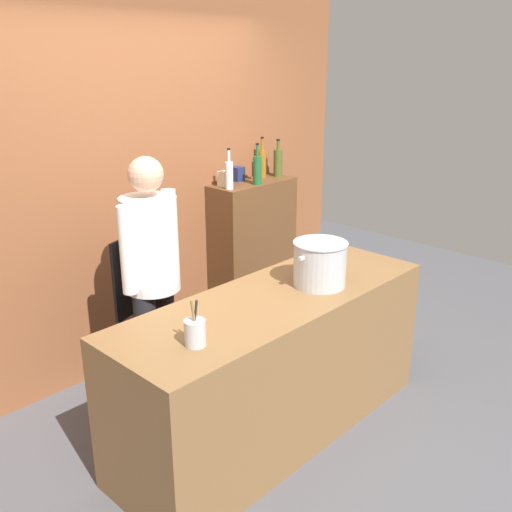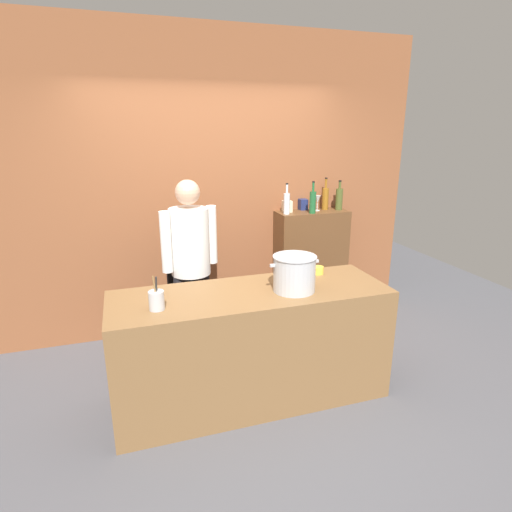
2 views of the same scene
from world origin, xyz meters
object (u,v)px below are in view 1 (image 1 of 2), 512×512
at_px(stockpot_large, 320,264).
at_px(wine_bottle_clear, 229,174).
at_px(chef, 151,270).
at_px(wine_bottle_green, 257,169).
at_px(utensil_crock, 195,332).
at_px(wine_bottle_olive, 278,162).
at_px(wine_glass_wide, 257,167).
at_px(spice_tin_navy, 238,174).
at_px(wine_bottle_amber, 262,163).
at_px(spice_tin_cream, 225,179).
at_px(butter_jar, 316,255).

xyz_separation_m(stockpot_large, wine_bottle_clear, (0.42, 1.21, 0.31)).
xyz_separation_m(chef, wine_bottle_green, (1.33, 0.37, 0.38)).
xyz_separation_m(utensil_crock, wine_bottle_clear, (1.42, 1.25, 0.38)).
xyz_separation_m(stockpot_large, wine_bottle_olive, (1.04, 1.26, 0.31)).
bearing_deg(wine_glass_wide, spice_tin_navy, 140.62).
bearing_deg(wine_bottle_amber, spice_tin_navy, 166.49).
distance_m(stockpot_large, wine_bottle_olive, 1.66).
distance_m(chef, spice_tin_cream, 1.26).
distance_m(stockpot_large, spice_tin_navy, 1.55).
relative_size(wine_bottle_amber, wine_bottle_olive, 1.09).
distance_m(wine_bottle_clear, spice_tin_navy, 0.31).
bearing_deg(chef, wine_bottle_amber, 179.86).
relative_size(utensil_crock, wine_bottle_green, 0.73).
distance_m(wine_bottle_green, wine_bottle_olive, 0.37).
distance_m(wine_bottle_amber, spice_tin_cream, 0.45).
distance_m(stockpot_large, utensil_crock, 1.01).
height_order(butter_jar, wine_bottle_olive, wine_bottle_olive).
distance_m(wine_bottle_green, wine_glass_wide, 0.15).
bearing_deg(spice_tin_navy, wine_bottle_amber, -13.51).
bearing_deg(chef, wine_bottle_green, 176.74).
height_order(wine_bottle_amber, spice_tin_cream, wine_bottle_amber).
bearing_deg(stockpot_large, utensil_crock, -177.80).
xyz_separation_m(wine_glass_wide, spice_tin_cream, (-0.33, 0.02, -0.05)).
bearing_deg(wine_glass_wide, wine_bottle_olive, -3.15).
height_order(wine_bottle_olive, spice_tin_navy, wine_bottle_olive).
xyz_separation_m(butter_jar, spice_tin_cream, (0.12, 1.01, 0.36)).
xyz_separation_m(chef, stockpot_large, (0.65, -0.80, 0.07)).
xyz_separation_m(butter_jar, wine_bottle_olive, (0.70, 0.98, 0.42)).
bearing_deg(spice_tin_navy, butter_jar, -107.12).
bearing_deg(chef, stockpot_large, 110.30).
relative_size(chef, wine_bottle_olive, 5.31).
bearing_deg(wine_bottle_olive, wine_glass_wide, 176.85).
relative_size(stockpot_large, wine_bottle_green, 1.18).
relative_size(chef, wine_bottle_amber, 4.89).
xyz_separation_m(stockpot_large, wine_glass_wide, (0.79, 1.28, 0.31)).
height_order(wine_bottle_green, wine_bottle_clear, wine_bottle_green).
distance_m(butter_jar, spice_tin_navy, 1.19).
xyz_separation_m(butter_jar, wine_bottle_amber, (0.57, 1.03, 0.42)).
bearing_deg(wine_bottle_amber, butter_jar, -118.77).
distance_m(stockpot_large, wine_bottle_green, 1.39).
xyz_separation_m(spice_tin_cream, spice_tin_navy, (0.21, 0.08, -0.00)).
bearing_deg(stockpot_large, spice_tin_cream, 70.56).
bearing_deg(utensil_crock, wine_bottle_green, 35.39).
height_order(stockpot_large, utensil_crock, stockpot_large).
xyz_separation_m(chef, spice_tin_cream, (1.10, 0.50, 0.32)).
xyz_separation_m(chef, wine_bottle_amber, (1.55, 0.52, 0.39)).
height_order(wine_bottle_amber, wine_glass_wide, wine_bottle_amber).
distance_m(butter_jar, wine_bottle_olive, 1.27).
bearing_deg(chef, utensil_crock, 47.74).
xyz_separation_m(wine_bottle_green, spice_tin_cream, (-0.23, 0.13, -0.06)).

